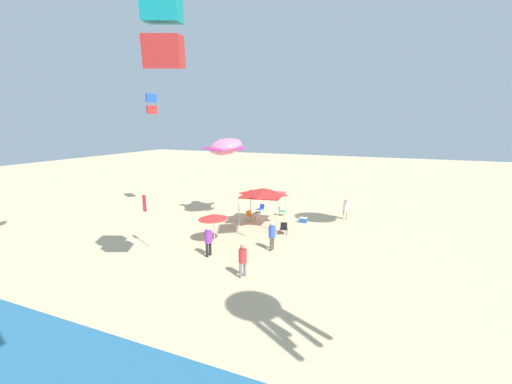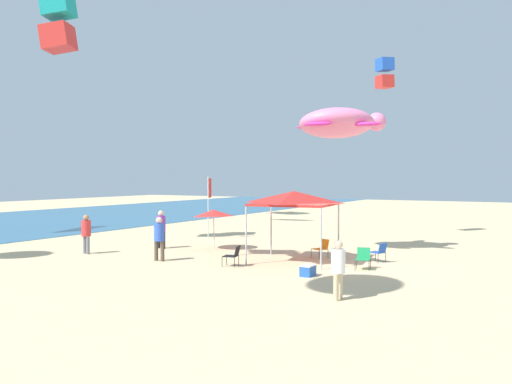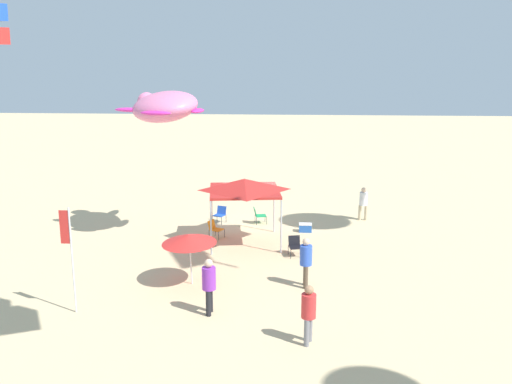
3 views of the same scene
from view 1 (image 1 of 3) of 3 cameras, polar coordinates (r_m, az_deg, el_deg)
ground at (r=29.45m, az=2.85°, el=-4.49°), size 120.00×120.00×0.10m
canopy_tent at (r=27.10m, az=1.19°, el=-0.00°), size 3.44×3.57×2.96m
beach_umbrella at (r=23.53m, az=-7.12°, el=-4.04°), size 2.01×2.02×2.02m
folding_chair_right_of_tent at (r=25.41m, az=4.58°, el=-5.87°), size 0.65×0.72×0.82m
folding_chair_facing_ocean at (r=31.03m, az=0.80°, el=-2.66°), size 0.70×0.76×0.82m
folding_chair_near_cooler at (r=30.30m, az=4.19°, el=-3.03°), size 0.72×0.64×0.82m
folding_chair_left_of_tent at (r=28.74m, az=-1.03°, el=-3.80°), size 0.79×0.74×0.82m
cooler_box at (r=28.52m, az=7.79°, el=-4.59°), size 0.62×0.42×0.40m
banner_flag at (r=23.35m, az=-17.59°, el=-3.66°), size 0.36×0.06×3.56m
person_near_umbrella at (r=18.33m, az=-2.21°, el=-10.81°), size 0.43×0.47×1.81m
person_watching_sky at (r=21.23m, az=-7.87°, el=-7.65°), size 0.45×0.50×1.88m
person_beachcomber at (r=22.03m, az=2.66°, el=-6.88°), size 0.44×0.50×1.86m
person_far_stroller at (r=29.86m, az=14.58°, el=-2.52°), size 0.46×0.41×1.73m
kite_turtle_pink at (r=28.74m, az=-5.10°, el=7.49°), size 4.61×4.62×1.78m
kite_box_teal at (r=15.20m, az=-15.10°, el=24.59°), size 1.91×1.99×3.12m
kite_box_blue at (r=32.96m, az=-16.86°, el=13.75°), size 1.18×1.18×1.77m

